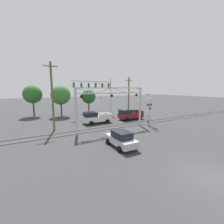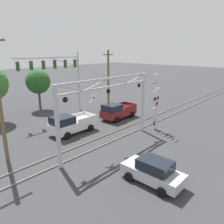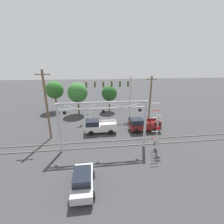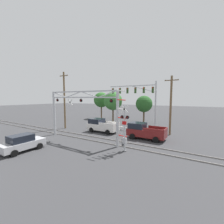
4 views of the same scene
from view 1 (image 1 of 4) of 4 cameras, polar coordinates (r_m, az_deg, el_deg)
name	(u,v)px [view 1 (image 1 of 4)]	position (r m, az deg, el deg)	size (l,w,h in m)	color
ground_plane	(212,179)	(12.47, 33.68, -20.44)	(200.00, 200.00, 0.00)	#38383A
rail_track_near	(111,129)	(21.67, -0.46, -6.43)	(80.00, 0.08, 0.10)	gray
rail_track_far	(106,127)	(22.90, -2.19, -5.59)	(80.00, 0.08, 0.10)	gray
crossing_gantry	(112,103)	(20.74, -0.12, 3.28)	(10.38, 0.31, 5.94)	#B7BABF
crossing_signal_mast	(149,112)	(23.95, 13.96, 0.09)	(1.30, 0.35, 5.87)	#B7BABF
traffic_signal_span	(100,90)	(31.98, -4.60, 8.51)	(8.70, 0.39, 7.80)	#B7BABF
pickup_truck_lead	(96,118)	(25.26, -6.19, -2.12)	(4.68, 2.25, 1.96)	silver
pickup_truck_following	(130,114)	(28.32, 6.74, -0.92)	(4.66, 2.25, 1.96)	maroon
sedan_waiting	(121,139)	(15.31, 3.47, -10.17)	(1.94, 3.92, 1.60)	#B7B7BC
utility_pole_left	(52,96)	(21.95, -21.78, 5.71)	(1.80, 0.28, 9.31)	brown
utility_pole_right	(129,96)	(32.29, 6.37, 6.04)	(1.80, 0.28, 8.08)	brown
background_tree_beyond_span	(61,95)	(32.86, -18.99, 6.08)	(3.98, 3.98, 6.42)	brown
background_tree_far_left_verge	(89,97)	(35.76, -8.91, 5.78)	(3.29, 3.29, 5.54)	brown
background_tree_far_right_verge	(33,94)	(35.07, -28.00, 5.94)	(3.74, 3.74, 6.47)	brown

